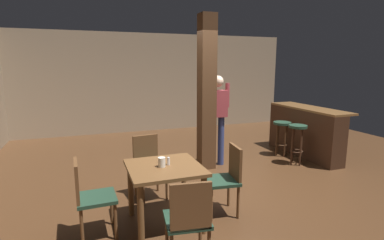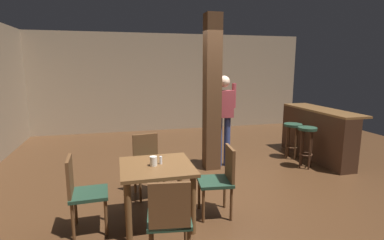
{
  "view_description": "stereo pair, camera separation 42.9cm",
  "coord_description": "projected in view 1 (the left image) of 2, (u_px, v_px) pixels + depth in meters",
  "views": [
    {
      "loc": [
        -2.06,
        -4.14,
        1.92
      ],
      "look_at": [
        -0.56,
        0.02,
        1.1
      ],
      "focal_mm": 28.0,
      "sensor_mm": 36.0,
      "label": 1
    },
    {
      "loc": [
        -1.65,
        -4.27,
        1.92
      ],
      "look_at": [
        -0.56,
        0.02,
        1.1
      ],
      "focal_mm": 28.0,
      "sensor_mm": 36.0,
      "label": 2
    }
  ],
  "objects": [
    {
      "name": "chair_south",
      "position": [
        188.0,
        218.0,
        2.79
      ],
      "size": [
        0.47,
        0.47,
        0.89
      ],
      "color": "#1E3828",
      "rests_on": "ground_plane"
    },
    {
      "name": "bar_stool_mid",
      "position": [
        282.0,
        130.0,
        6.34
      ],
      "size": [
        0.37,
        0.37,
        0.73
      ],
      "color": "#1E3828",
      "rests_on": "ground_plane"
    },
    {
      "name": "chair_east",
      "position": [
        226.0,
        176.0,
        3.85
      ],
      "size": [
        0.47,
        0.47,
        0.89
      ],
      "color": "#1E3828",
      "rests_on": "ground_plane"
    },
    {
      "name": "bar_counter",
      "position": [
        304.0,
        131.0,
        6.37
      ],
      "size": [
        0.56,
        1.95,
        1.03
      ],
      "color": "brown",
      "rests_on": "ground_plane"
    },
    {
      "name": "dining_table",
      "position": [
        165.0,
        177.0,
        3.57
      ],
      "size": [
        0.86,
        0.86,
        0.73
      ],
      "color": "brown",
      "rests_on": "ground_plane"
    },
    {
      "name": "pillar",
      "position": [
        207.0,
        94.0,
        5.44
      ],
      "size": [
        0.28,
        0.28,
        2.8
      ],
      "primitive_type": "cube",
      "color": "#4C301C",
      "rests_on": "ground_plane"
    },
    {
      "name": "ground_plane",
      "position": [
        225.0,
        184.0,
        4.87
      ],
      "size": [
        10.8,
        10.8,
        0.0
      ],
      "primitive_type": "plane",
      "color": "#422816"
    },
    {
      "name": "bar_stool_near",
      "position": [
        297.0,
        135.0,
        5.76
      ],
      "size": [
        0.34,
        0.34,
        0.78
      ],
      "color": "#1E3828",
      "rests_on": "ground_plane"
    },
    {
      "name": "standing_person",
      "position": [
        217.0,
        114.0,
        5.65
      ],
      "size": [
        0.47,
        0.22,
        1.72
      ],
      "color": "maroon",
      "rests_on": "ground_plane"
    },
    {
      "name": "wall_back",
      "position": [
        158.0,
        83.0,
        8.78
      ],
      "size": [
        8.0,
        0.1,
        2.8
      ],
      "primitive_type": "cube",
      "color": "gray",
      "rests_on": "ground_plane"
    },
    {
      "name": "salt_shaker",
      "position": [
        169.0,
        161.0,
        3.58
      ],
      "size": [
        0.03,
        0.03,
        0.1
      ],
      "primitive_type": "cylinder",
      "color": "silver",
      "rests_on": "dining_table"
    },
    {
      "name": "napkin_cup",
      "position": [
        162.0,
        162.0,
        3.51
      ],
      "size": [
        0.09,
        0.09,
        0.11
      ],
      "primitive_type": "cylinder",
      "color": "silver",
      "rests_on": "dining_table"
    },
    {
      "name": "chair_west",
      "position": [
        89.0,
        194.0,
        3.31
      ],
      "size": [
        0.44,
        0.44,
        0.89
      ],
      "color": "#1E3828",
      "rests_on": "ground_plane"
    },
    {
      "name": "chair_north",
      "position": [
        148.0,
        163.0,
        4.36
      ],
      "size": [
        0.48,
        0.48,
        0.89
      ],
      "color": "#1E3828",
      "rests_on": "ground_plane"
    }
  ]
}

